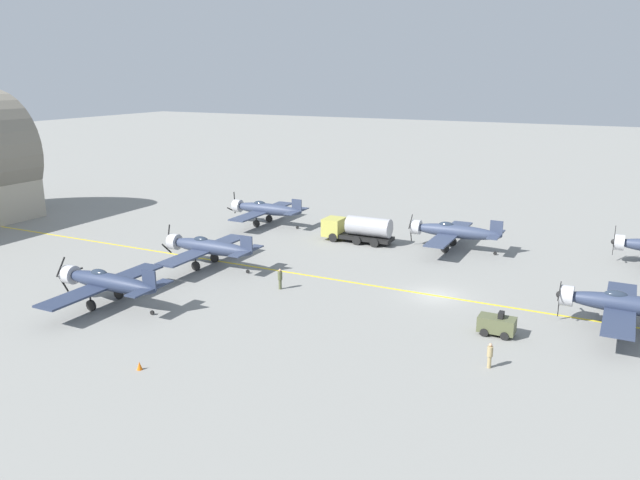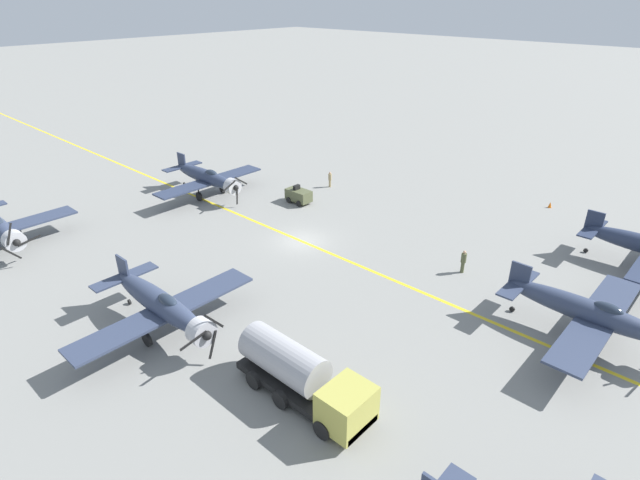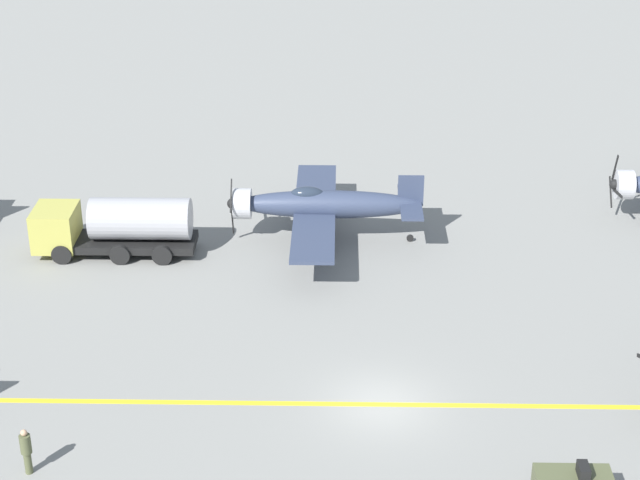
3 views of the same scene
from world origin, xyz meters
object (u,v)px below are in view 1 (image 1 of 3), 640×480
object	(u,v)px
airplane_mid_right	(453,231)
airplane_far_center	(207,247)
airplane_far_right	(265,209)
traffic_cone	(139,366)
ground_crew_walking	(280,278)
airplane_far_left	(107,282)
airplane_near_center	(626,305)
ground_crew_inspecting	(490,354)
tow_tractor	(497,325)
fuel_tanker	(357,229)

from	to	relation	value
airplane_mid_right	airplane_far_center	distance (m)	25.79
airplane_far_right	traffic_cone	size ratio (longest dim) A/B	21.82
ground_crew_walking	airplane_far_left	bearing A→B (deg)	132.93
airplane_near_center	ground_crew_inspecting	bearing A→B (deg)	144.72
ground_crew_walking	ground_crew_inspecting	bearing A→B (deg)	-109.83
traffic_cone	tow_tractor	bearing A→B (deg)	-50.52
airplane_mid_right	airplane_far_right	xyz separation A→B (m)	(0.67, 23.81, 0.00)
tow_tractor	fuel_tanker	bearing A→B (deg)	45.11
airplane_near_center	airplane_far_center	xyz separation A→B (m)	(-0.96, 36.62, -0.00)
fuel_tanker	ground_crew_walking	world-z (taller)	fuel_tanker
airplane_far_center	ground_crew_walking	size ratio (longest dim) A/B	6.52
airplane_far_left	airplane_far_right	bearing A→B (deg)	0.90
traffic_cone	ground_crew_inspecting	bearing A→B (deg)	-62.61
airplane_far_left	ground_crew_inspecting	size ratio (longest dim) A/B	7.09
airplane_far_left	traffic_cone	distance (m)	12.86
airplane_far_right	traffic_cone	world-z (taller)	airplane_far_right
ground_crew_walking	airplane_near_center	bearing A→B (deg)	-82.81
airplane_mid_right	airplane_far_left	xyz separation A→B (m)	(-28.94, 20.53, 0.00)
tow_tractor	ground_crew_walking	size ratio (longest dim) A/B	1.41
airplane_mid_right	airplane_near_center	size ratio (longest dim) A/B	1.00
airplane_far_center	fuel_tanker	world-z (taller)	airplane_far_center
traffic_cone	fuel_tanker	bearing A→B (deg)	0.02
airplane_mid_right	ground_crew_inspecting	distance (m)	27.97
airplane_near_center	airplane_far_center	distance (m)	36.63
airplane_near_center	airplane_far_left	xyz separation A→B (m)	(-13.15, 37.54, 0.00)
airplane_mid_right	airplane_far_right	distance (m)	23.82
ground_crew_inspecting	airplane_far_center	bearing A→B (deg)	71.90
traffic_cone	airplane_far_right	bearing A→B (deg)	19.94
tow_tractor	traffic_cone	xyz separation A→B (m)	(-15.79, 19.17, -0.52)
airplane_far_center	tow_tractor	xyz separation A→B (m)	(-4.01, -28.47, -1.22)
fuel_tanker	tow_tractor	world-z (taller)	fuel_tanker
ground_crew_walking	ground_crew_inspecting	distance (m)	20.82
tow_tractor	traffic_cone	bearing A→B (deg)	129.48
airplane_near_center	airplane_far_left	world-z (taller)	same
airplane_mid_right	airplane_far_center	world-z (taller)	airplane_far_center
ground_crew_walking	fuel_tanker	bearing A→B (deg)	0.83
airplane_far_left	airplane_near_center	bearing A→B (deg)	-76.13
tow_tractor	airplane_far_left	bearing A→B (deg)	105.55
ground_crew_inspecting	traffic_cone	size ratio (longest dim) A/B	3.08
fuel_tanker	traffic_cone	size ratio (longest dim) A/B	14.55
fuel_tanker	ground_crew_inspecting	bearing A→B (deg)	-141.13
fuel_tanker	airplane_far_left	bearing A→B (deg)	159.49
airplane_far_left	ground_crew_inspecting	world-z (taller)	airplane_far_left
airplane_far_right	ground_crew_walking	xyz separation A→B (m)	(-19.88, -13.74, -1.01)
tow_tractor	airplane_mid_right	bearing A→B (deg)	23.10
airplane_near_center	airplane_far_center	size ratio (longest dim) A/B	1.00
airplane_near_center	fuel_tanker	distance (m)	30.78
airplane_near_center	ground_crew_walking	xyz separation A→B (m)	(-3.42, 27.08, -1.01)
airplane_far_right	ground_crew_walking	world-z (taller)	airplane_far_right
fuel_tanker	ground_crew_inspecting	xyz separation A→B (m)	(-24.62, -19.84, -0.59)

